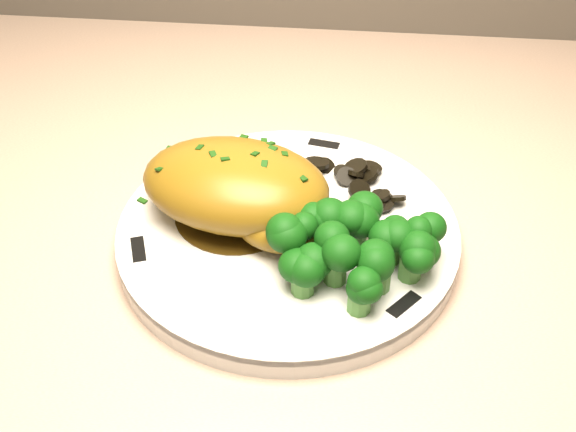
# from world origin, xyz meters

# --- Properties ---
(plate) EXTENTS (0.30, 0.30, 0.02)m
(plate) POSITION_xyz_m (0.50, 1.61, 0.91)
(plate) COLOR silver
(plate) RESTS_ON counter
(rim_accent_0) EXTENTS (0.03, 0.01, 0.00)m
(rim_accent_0) POSITION_xyz_m (0.52, 1.72, 0.92)
(rim_accent_0) COLOR black
(rim_accent_0) RESTS_ON plate
(rim_accent_1) EXTENTS (0.02, 0.03, 0.00)m
(rim_accent_1) POSITION_xyz_m (0.40, 1.57, 0.92)
(rim_accent_1) COLOR black
(rim_accent_1) RESTS_ON plate
(rim_accent_2) EXTENTS (0.02, 0.03, 0.00)m
(rim_accent_2) POSITION_xyz_m (0.59, 1.54, 0.92)
(rim_accent_2) COLOR black
(rim_accent_2) RESTS_ON plate
(gravy_pool) EXTENTS (0.09, 0.09, 0.00)m
(gravy_pool) POSITION_xyz_m (0.46, 1.62, 0.92)
(gravy_pool) COLOR #352409
(gravy_pool) RESTS_ON plate
(chicken_breast) EXTENTS (0.16, 0.12, 0.06)m
(chicken_breast) POSITION_xyz_m (0.47, 1.62, 0.95)
(chicken_breast) COLOR #886117
(chicken_breast) RESTS_ON plate
(mushroom_pile) EXTENTS (0.08, 0.06, 0.02)m
(mushroom_pile) POSITION_xyz_m (0.54, 1.66, 0.92)
(mushroom_pile) COLOR black
(mushroom_pile) RESTS_ON plate
(broccoli_florets) EXTENTS (0.11, 0.09, 0.04)m
(broccoli_florets) POSITION_xyz_m (0.55, 1.57, 0.94)
(broccoli_florets) COLOR #4A8438
(broccoli_florets) RESTS_ON plate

